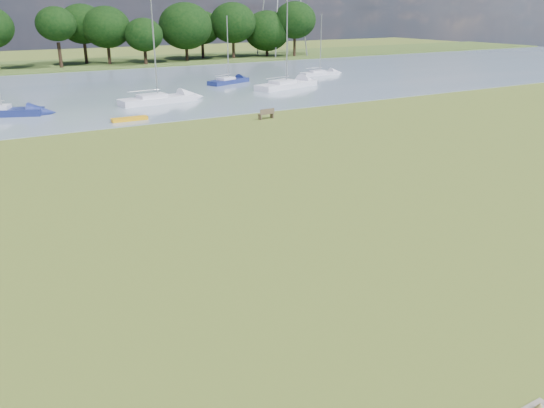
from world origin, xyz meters
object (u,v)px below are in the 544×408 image
riverbank_bench (266,114)px  sailboat_5 (286,83)px  sailboat_6 (1,109)px  kayak (130,119)px  sailboat_0 (319,72)px  sailboat_7 (228,80)px  sailboat_8 (157,97)px

riverbank_bench → sailboat_5: size_ratio=0.13×
sailboat_6 → kayak: bearing=-19.3°
sailboat_5 → sailboat_0: bearing=21.9°
riverbank_bench → sailboat_0: sailboat_0 is taller
sailboat_0 → riverbank_bench: bearing=-132.2°
riverbank_bench → sailboat_6: size_ratio=0.15×
sailboat_7 → sailboat_8: sailboat_8 is taller
kayak → sailboat_6: sailboat_6 is taller
riverbank_bench → sailboat_5: sailboat_5 is taller
sailboat_6 → sailboat_5: bearing=25.7°
sailboat_0 → sailboat_7: 14.15m
sailboat_0 → kayak: bearing=-149.5°
kayak → sailboat_5: (20.50, 9.60, 0.39)m
kayak → sailboat_6: (-8.60, 7.38, 0.40)m
kayak → sailboat_7: sailboat_7 is taller
sailboat_8 → sailboat_0: bearing=15.5°
sailboat_6 → sailboat_7: bearing=40.3°
kayak → sailboat_8: sailboat_8 is taller
riverbank_bench → sailboat_8: size_ratio=0.13×
riverbank_bench → sailboat_7: 21.63m
sailboat_6 → riverbank_bench: bearing=-11.7°
riverbank_bench → sailboat_8: 12.75m
sailboat_7 → sailboat_8: size_ratio=0.71×
sailboat_6 → sailboat_8: size_ratio=0.85×
sailboat_7 → kayak: bearing=-157.3°
sailboat_5 → sailboat_6: size_ratio=1.17×
sailboat_0 → sailboat_5: size_ratio=0.72×
riverbank_bench → kayak: (-9.87, 4.65, -0.23)m
sailboat_0 → sailboat_8: 27.82m
kayak → sailboat_7: bearing=43.9°
kayak → sailboat_8: 8.40m
kayak → sailboat_6: 11.34m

